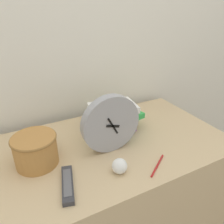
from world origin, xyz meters
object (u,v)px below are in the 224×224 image
(desk_clock, at_px, (111,124))
(book_stack, at_px, (115,117))
(tv_remote, at_px, (68,184))
(pen, at_px, (157,165))
(basket, at_px, (35,149))
(crumpled_paper_ball, at_px, (120,166))

(desk_clock, bearing_deg, book_stack, 55.89)
(tv_remote, bearing_deg, pen, -9.82)
(desk_clock, xyz_separation_m, book_stack, (0.10, 0.14, -0.05))
(book_stack, height_order, basket, book_stack)
(desk_clock, relative_size, book_stack, 0.96)
(desk_clock, height_order, tv_remote, desk_clock)
(desk_clock, height_order, basket, desk_clock)
(book_stack, bearing_deg, crumpled_paper_ball, -114.62)
(tv_remote, bearing_deg, basket, 111.40)
(book_stack, distance_m, pen, 0.35)
(desk_clock, bearing_deg, basket, 170.21)
(tv_remote, distance_m, crumpled_paper_ball, 0.21)
(basket, bearing_deg, tv_remote, -68.60)
(basket, xyz_separation_m, pen, (0.44, -0.25, -0.07))
(book_stack, height_order, tv_remote, book_stack)
(desk_clock, distance_m, crumpled_paper_ball, 0.19)
(book_stack, bearing_deg, basket, -168.40)
(book_stack, xyz_separation_m, tv_remote, (-0.34, -0.27, -0.07))
(basket, bearing_deg, crumpled_paper_ball, -36.64)
(desk_clock, distance_m, basket, 0.33)
(desk_clock, relative_size, basket, 1.46)
(tv_remote, bearing_deg, crumpled_paper_ball, -6.00)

